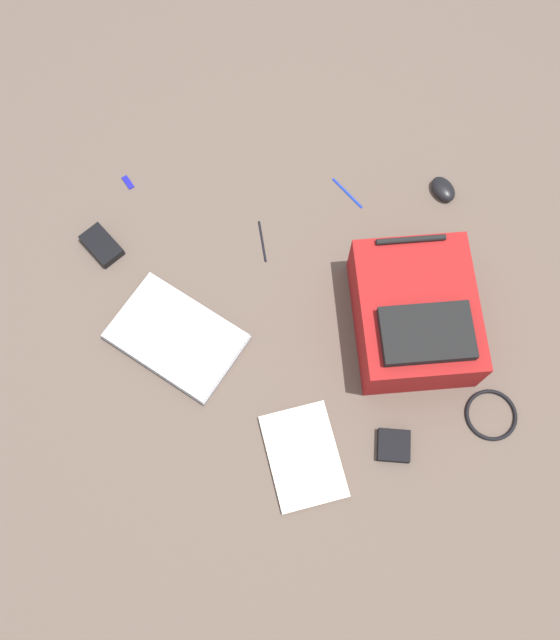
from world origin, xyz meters
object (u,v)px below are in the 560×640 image
at_px(power_brick, 102,245).
at_px(laptop, 176,337).
at_px(pen_black, 347,193).
at_px(book_red, 303,456).
at_px(computer_mouse, 443,189).
at_px(pen_blue, 262,241).
at_px(usb_stick, 128,182).
at_px(backpack, 415,315).
at_px(earbud_pouch, 394,446).
at_px(cable_coil, 491,415).

bearing_deg(power_brick, laptop, -64.80).
bearing_deg(pen_black, book_red, -114.55).
distance_m(laptop, computer_mouse, 0.92).
height_order(power_brick, pen_blue, power_brick).
distance_m(laptop, usb_stick, 0.54).
relative_size(backpack, earbud_pouch, 5.16).
xyz_separation_m(laptop, earbud_pouch, (0.51, -0.44, -0.00)).
distance_m(computer_mouse, cable_coil, 0.70).
height_order(computer_mouse, earbud_pouch, computer_mouse).
xyz_separation_m(laptop, book_red, (0.26, -0.41, -0.01)).
height_order(computer_mouse, usb_stick, computer_mouse).
bearing_deg(backpack, pen_blue, 133.69).
bearing_deg(cable_coil, pen_black, 103.95).
distance_m(cable_coil, power_brick, 1.22).
xyz_separation_m(pen_black, earbud_pouch, (-0.10, -0.78, 0.01)).
xyz_separation_m(backpack, pen_blue, (-0.35, 0.36, -0.09)).
bearing_deg(power_brick, backpack, -29.57).
relative_size(book_red, power_brick, 2.12).
xyz_separation_m(cable_coil, earbud_pouch, (-0.29, -0.01, 0.01)).
height_order(laptop, usb_stick, laptop).
height_order(laptop, computer_mouse, computer_mouse).
bearing_deg(laptop, usb_stick, 94.93).
bearing_deg(pen_blue, backpack, -46.31).
bearing_deg(earbud_pouch, usb_stick, 119.37).
height_order(cable_coil, pen_blue, cable_coil).
relative_size(backpack, pen_black, 3.36).
bearing_deg(laptop, cable_coil, -28.52).
xyz_separation_m(pen_black, pen_blue, (-0.29, -0.09, -0.00)).
bearing_deg(pen_blue, pen_black, 17.82).
bearing_deg(pen_black, cable_coil, -76.05).
bearing_deg(pen_black, power_brick, 179.64).
bearing_deg(laptop, pen_blue, 37.44).
xyz_separation_m(book_red, usb_stick, (-0.31, 0.95, -0.00)).
height_order(pen_black, usb_stick, same).
relative_size(backpack, computer_mouse, 4.92).
distance_m(backpack, pen_blue, 0.51).
bearing_deg(cable_coil, power_brick, 141.11).
bearing_deg(computer_mouse, cable_coil, -112.44).
relative_size(computer_mouse, power_brick, 0.72).
xyz_separation_m(backpack, earbud_pouch, (-0.15, -0.32, -0.08)).
bearing_deg(pen_blue, laptop, -142.56).
bearing_deg(usb_stick, cable_coil, -49.05).
xyz_separation_m(computer_mouse, cable_coil, (-0.09, -0.69, -0.01)).
bearing_deg(pen_black, earbud_pouch, -97.11).
relative_size(pen_blue, earbud_pouch, 1.57).
bearing_deg(earbud_pouch, cable_coil, 2.99).
xyz_separation_m(cable_coil, pen_black, (-0.19, 0.76, -0.00)).
height_order(power_brick, usb_stick, power_brick).
xyz_separation_m(backpack, computer_mouse, (0.23, 0.39, -0.07)).
height_order(backpack, power_brick, backpack).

